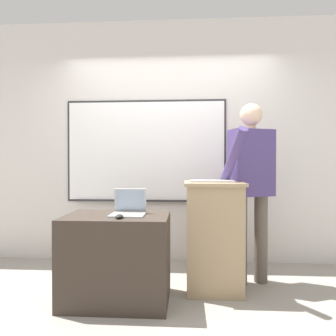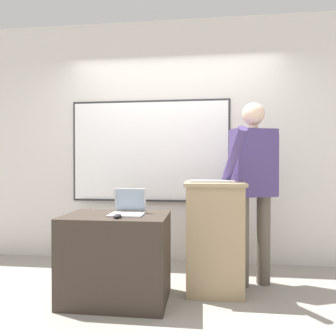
{
  "view_description": "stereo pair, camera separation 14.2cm",
  "coord_description": "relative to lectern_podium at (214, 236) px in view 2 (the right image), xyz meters",
  "views": [
    {
      "loc": [
        0.2,
        -2.31,
        1.18
      ],
      "look_at": [
        0.03,
        0.44,
        1.15
      ],
      "focal_mm": 32.0,
      "sensor_mm": 36.0,
      "label": 1
    },
    {
      "loc": [
        0.35,
        -2.3,
        1.18
      ],
      "look_at": [
        0.03,
        0.44,
        1.15
      ],
      "focal_mm": 32.0,
      "sensor_mm": 36.0,
      "label": 2
    }
  ],
  "objects": [
    {
      "name": "computer_mouse_by_laptop",
      "position": [
        -0.8,
        -0.45,
        0.25
      ],
      "size": [
        0.06,
        0.1,
        0.03
      ],
      "color": "black",
      "rests_on": "side_desk"
    },
    {
      "name": "back_wall",
      "position": [
        -0.47,
        0.86,
        0.95
      ],
      "size": [
        6.4,
        0.17,
        2.93
      ],
      "color": "silver",
      "rests_on": "ground_plane"
    },
    {
      "name": "person_presenter",
      "position": [
        0.38,
        0.17,
        0.53
      ],
      "size": [
        0.6,
        0.66,
        1.78
      ],
      "rotation": [
        0.0,
        0.0,
        0.33
      ],
      "color": "brown",
      "rests_on": "ground_plane"
    },
    {
      "name": "side_desk",
      "position": [
        -0.85,
        -0.29,
        -0.14
      ],
      "size": [
        0.89,
        0.57,
        0.74
      ],
      "color": "#382D26",
      "rests_on": "ground_plane"
    },
    {
      "name": "laptop",
      "position": [
        -0.76,
        -0.25,
        0.29
      ],
      "size": [
        0.29,
        0.27,
        0.22
      ],
      "color": "#B7BABF",
      "rests_on": "side_desk"
    },
    {
      "name": "wireless_keyboard",
      "position": [
        -0.02,
        -0.06,
        0.51
      ],
      "size": [
        0.4,
        0.13,
        0.02
      ],
      "color": "silver",
      "rests_on": "lectern_podium"
    },
    {
      "name": "ground_plane",
      "position": [
        -0.46,
        -0.52,
        -0.51
      ],
      "size": [
        30.0,
        30.0,
        0.0
      ],
      "primitive_type": "plane",
      "color": "gray"
    },
    {
      "name": "lectern_podium",
      "position": [
        0.0,
        0.0,
        0.0
      ],
      "size": [
        0.55,
        0.5,
        1.02
      ],
      "color": "tan",
      "rests_on": "ground_plane"
    }
  ]
}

